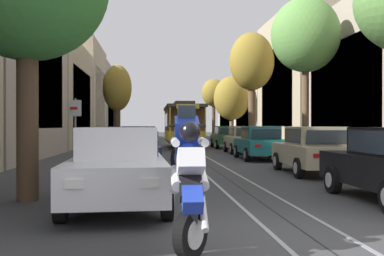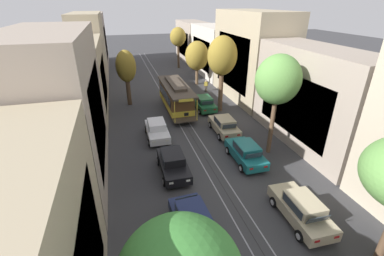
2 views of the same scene
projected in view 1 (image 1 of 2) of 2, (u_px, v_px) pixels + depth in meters
ground_plane at (185, 149)px, 31.46m from camera, size 160.00×160.00×0.00m
trolley_track_rails at (181, 146)px, 35.70m from camera, size 1.14×70.57×0.01m
building_facade_left at (51, 87)px, 34.40m from camera, size 5.35×62.27×9.92m
building_facade_right at (315, 87)px, 34.49m from camera, size 5.46×62.27×10.39m
parked_car_white_near_left at (118, 167)px, 9.09m from camera, size 2.10×4.41×1.58m
parked_car_navy_second_left at (131, 150)px, 15.46m from camera, size 2.14×4.42×1.58m
parked_car_black_mid_left at (139, 143)px, 21.36m from camera, size 2.04×4.38×1.58m
parked_car_white_fourth_left at (137, 139)px, 27.13m from camera, size 2.05×4.38×1.58m
parked_car_beige_second_right at (313, 150)px, 15.40m from camera, size 2.09×4.40×1.58m
parked_car_teal_mid_right at (260, 143)px, 21.86m from camera, size 2.04×4.38×1.58m
parked_car_beige_fourth_right at (244, 139)px, 26.93m from camera, size 2.07×4.39×1.58m
parked_car_green_fifth_right at (227, 137)px, 33.15m from camera, size 2.00×4.36×1.58m
street_tree_kerb_left_second at (117, 90)px, 36.47m from camera, size 2.29×1.93×6.44m
street_tree_kerb_right_second at (306, 36)px, 22.85m from camera, size 3.44×3.11×8.00m
street_tree_kerb_right_mid at (252, 63)px, 32.50m from camera, size 3.17×2.78×8.20m
street_tree_kerb_right_fourth at (232, 99)px, 43.42m from camera, size 3.41×3.10×6.26m
street_tree_kerb_right_far at (214, 94)px, 54.74m from camera, size 2.87×2.51×7.18m
cable_car_trolley at (183, 125)px, 33.59m from camera, size 2.57×9.14×3.28m
motorcycle_with_rider at (189, 174)px, 5.94m from camera, size 0.47×1.81×1.90m
pedestrian_on_left_pavement at (242, 134)px, 39.82m from camera, size 0.55×0.36×1.55m
street_sign_post at (75, 129)px, 13.80m from camera, size 0.36×0.08×2.44m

